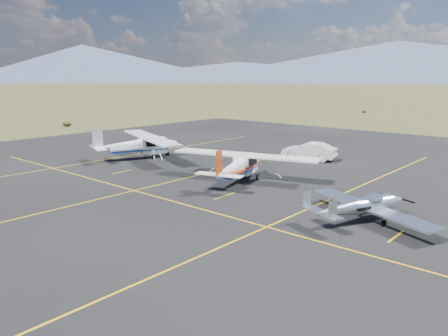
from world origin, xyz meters
TOP-DOWN VIEW (x-y plane):
  - ground at (0.00, 0.00)m, footprint 1600.00×1600.00m
  - apron at (0.00, 7.00)m, footprint 72.00×72.00m
  - aircraft_low_wing at (-1.95, -1.29)m, footprint 6.09×8.11m
  - aircraft_cessna at (0.69, 9.30)m, footprint 7.63×11.21m
  - aircraft_plain at (1.50, 22.09)m, footprint 8.45×11.75m
  - sedan at (11.55, 9.82)m, footprint 2.89×5.18m

SIDE VIEW (x-z plane):
  - ground at x=0.00m, z-range 0.00..0.00m
  - apron at x=0.00m, z-range -0.01..0.01m
  - sedan at x=11.55m, z-range 0.01..1.63m
  - aircraft_low_wing at x=-1.95m, z-range -0.04..1.76m
  - aircraft_cessna at x=0.69m, z-range -0.16..2.70m
  - aircraft_plain at x=1.50m, z-range -0.17..2.87m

